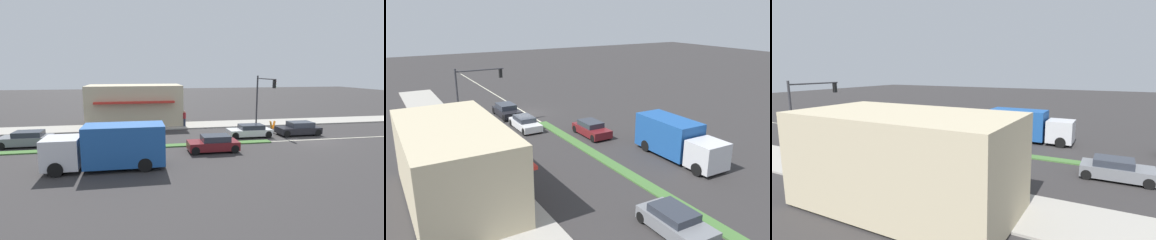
{
  "view_description": "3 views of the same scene",
  "coord_description": "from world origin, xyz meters",
  "views": [
    {
      "loc": [
        -24.4,
        15.54,
        6.34
      ],
      "look_at": [
        -1.63,
        11.34,
        2.46
      ],
      "focal_mm": 28.0,
      "sensor_mm": 36.0,
      "label": 1
    },
    {
      "loc": [
        14.62,
        36.57,
        10.8
      ],
      "look_at": [
        -0.08,
        11.02,
        2.08
      ],
      "focal_mm": 35.0,
      "sensor_mm": 36.0,
      "label": 2
    },
    {
      "loc": [
        21.75,
        24.47,
        6.59
      ],
      "look_at": [
        0.34,
        13.47,
        2.49
      ],
      "focal_mm": 28.0,
      "sensor_mm": 36.0,
      "label": 3
    }
  ],
  "objects": [
    {
      "name": "sedan_maroon",
      "position": [
        -2.2,
        9.73,
        0.63
      ],
      "size": [
        1.83,
        3.94,
        1.29
      ],
      "color": "maroon",
      "rests_on": "ground"
    },
    {
      "name": "building_corner_store",
      "position": [
        10.86,
        15.79,
        2.38
      ],
      "size": [
        6.06,
        10.59,
        4.51
      ],
      "color": "#C6B793",
      "rests_on": "sidewalk_right"
    },
    {
      "name": "traffic_signal_main",
      "position": [
        6.12,
        2.14,
        3.9
      ],
      "size": [
        4.59,
        0.34,
        5.6
      ],
      "color": "#333338",
      "rests_on": "sidewalk_right"
    },
    {
      "name": "lane_marking_center",
      "position": [
        0.0,
        0.0,
        0.0
      ],
      "size": [
        0.16,
        60.0,
        0.01
      ],
      "primitive_type": "cube",
      "color": "beige",
      "rests_on": "ground"
    },
    {
      "name": "pedestrian",
      "position": [
        8.2,
        10.38,
        1.04
      ],
      "size": [
        0.34,
        0.34,
        1.74
      ],
      "color": "#282D42",
      "rests_on": "sidewalk_right"
    },
    {
      "name": "median_strip",
      "position": [
        0.0,
        27.0,
        0.05
      ],
      "size": [
        0.9,
        46.0,
        0.1
      ],
      "primitive_type": "cube",
      "color": "#477538",
      "rests_on": "ground"
    },
    {
      "name": "delivery_truck",
      "position": [
        -5.0,
        17.31,
        1.47
      ],
      "size": [
        2.44,
        7.5,
        2.87
      ],
      "color": "silver",
      "rests_on": "ground"
    },
    {
      "name": "sedan_dark",
      "position": [
        2.2,
        -0.09,
        0.63
      ],
      "size": [
        1.91,
        4.13,
        1.3
      ],
      "color": "black",
      "rests_on": "ground"
    },
    {
      "name": "ground_plane",
      "position": [
        0.0,
        18.0,
        0.0
      ],
      "size": [
        160.0,
        160.0,
        0.0
      ],
      "primitive_type": "plane",
      "color": "#333030"
    },
    {
      "name": "van_white",
      "position": [
        2.2,
        5.02,
        0.59
      ],
      "size": [
        1.79,
        4.12,
        1.2
      ],
      "color": "silver",
      "rests_on": "ground"
    },
    {
      "name": "suv_grey",
      "position": [
        2.2,
        24.74,
        0.62
      ],
      "size": [
        1.9,
        4.06,
        1.28
      ],
      "color": "slate",
      "rests_on": "ground"
    },
    {
      "name": "sidewalk_right",
      "position": [
        9.0,
        18.5,
        0.06
      ],
      "size": [
        4.0,
        73.0,
        0.12
      ],
      "primitive_type": "cube",
      "color": "#A8A399",
      "rests_on": "ground"
    },
    {
      "name": "warning_aframe_sign",
      "position": [
        5.63,
        1.06,
        0.43
      ],
      "size": [
        0.45,
        0.53,
        0.84
      ],
      "color": "orange",
      "rests_on": "ground"
    }
  ]
}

